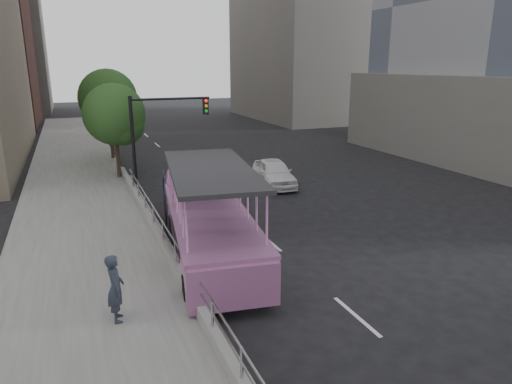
% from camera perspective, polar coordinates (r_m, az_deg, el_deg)
% --- Properties ---
extents(ground, '(160.00, 160.00, 0.00)m').
position_cam_1_polar(ground, '(14.38, 4.48, -12.20)').
color(ground, black).
extents(sidewalk, '(5.50, 80.00, 0.30)m').
position_cam_1_polar(sidewalk, '(22.31, -21.04, -2.51)').
color(sidewalk, '#9A9A95').
rests_on(sidewalk, ground).
extents(kerb_wall, '(0.24, 30.00, 0.36)m').
position_cam_1_polar(kerb_wall, '(14.95, -9.94, -9.22)').
color(kerb_wall, '#AAAAA5').
rests_on(kerb_wall, sidewalk).
extents(guardrail, '(0.07, 22.00, 0.71)m').
position_cam_1_polar(guardrail, '(14.68, -10.06, -6.87)').
color(guardrail, '#B0B0B5').
rests_on(guardrail, kerb_wall).
extents(duck_boat, '(3.92, 10.60, 3.44)m').
position_cam_1_polar(duck_boat, '(17.02, -6.23, -3.04)').
color(duck_boat, black).
rests_on(duck_boat, ground).
extents(car, '(2.45, 4.66, 1.51)m').
position_cam_1_polar(car, '(26.02, 2.25, 2.44)').
color(car, white).
rests_on(car, ground).
extents(pedestrian_near, '(0.46, 0.68, 1.82)m').
position_cam_1_polar(pedestrian_near, '(12.41, -17.17, -11.40)').
color(pedestrian_near, '#2B333F').
rests_on(pedestrian_near, sidewalk).
extents(parking_sign, '(0.17, 0.68, 3.07)m').
position_cam_1_polar(parking_sign, '(16.67, -11.30, -1.43)').
color(parking_sign, black).
rests_on(parking_sign, ground).
extents(traffic_signal, '(4.20, 0.32, 5.20)m').
position_cam_1_polar(traffic_signal, '(24.38, -12.42, 7.74)').
color(traffic_signal, black).
rests_on(traffic_signal, ground).
extents(street_tree_near, '(3.52, 3.52, 5.72)m').
position_cam_1_polar(street_tree_near, '(27.51, -17.05, 8.97)').
color(street_tree_near, '#352218').
rests_on(street_tree_near, ground).
extents(street_tree_far, '(3.97, 3.97, 6.45)m').
position_cam_1_polar(street_tree_far, '(33.44, -17.81, 10.83)').
color(street_tree_far, '#352218').
rests_on(street_tree_far, ground).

